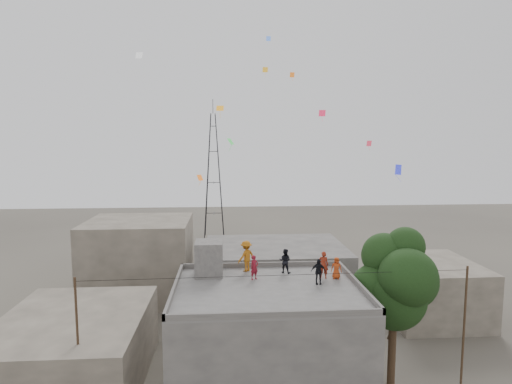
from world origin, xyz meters
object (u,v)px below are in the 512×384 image
(stair_head_box, at_px, (209,258))
(tree, at_px, (397,281))
(transmission_tower, at_px, (214,176))
(person_red_adult, at_px, (323,265))
(person_dark_adult, at_px, (318,272))

(stair_head_box, xyz_separation_m, tree, (10.57, -2.00, -1.00))
(transmission_tower, xyz_separation_m, person_red_adult, (7.37, -38.52, -2.18))
(stair_head_box, height_order, tree, tree)
(tree, xyz_separation_m, transmission_tower, (-11.37, 39.40, 2.97))
(stair_head_box, distance_m, tree, 10.80)
(transmission_tower, xyz_separation_m, person_dark_adult, (6.86, -39.52, -2.26))
(person_red_adult, bearing_deg, transmission_tower, -67.20)
(person_red_adult, relative_size, person_dark_adult, 1.11)
(transmission_tower, distance_m, person_red_adult, 39.28)
(stair_head_box, bearing_deg, transmission_tower, 91.23)
(tree, distance_m, person_dark_adult, 4.56)
(tree, relative_size, person_red_adult, 5.77)
(transmission_tower, bearing_deg, stair_head_box, -88.77)
(tree, height_order, transmission_tower, transmission_tower)
(person_dark_adult, bearing_deg, person_red_adult, 65.11)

